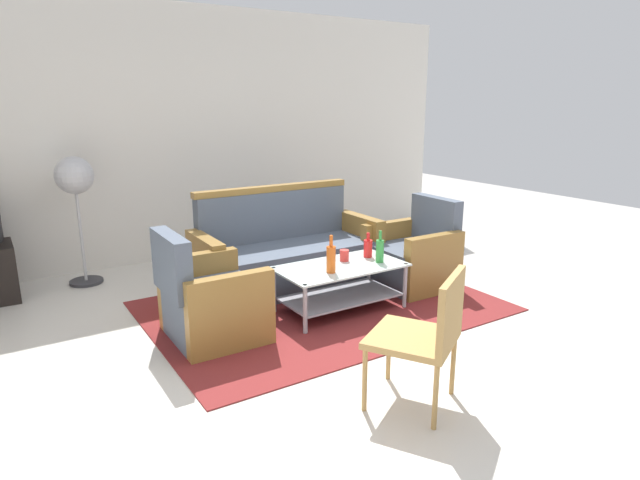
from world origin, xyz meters
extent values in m
plane|color=beige|center=(0.00, 0.00, 0.00)|extent=(14.00, 14.00, 0.00)
cube|color=silver|center=(0.00, 3.06, 1.40)|extent=(6.52, 0.12, 2.80)
cube|color=maroon|center=(0.05, 0.78, 0.01)|extent=(2.96, 2.09, 0.01)
cube|color=#4C5666|center=(0.05, 1.37, 0.22)|extent=(1.61, 0.72, 0.42)
cube|color=#4C5666|center=(0.05, 1.69, 0.67)|extent=(1.60, 0.16, 0.48)
cube|color=olive|center=(0.89, 1.37, 0.32)|extent=(0.13, 0.70, 0.62)
cube|color=olive|center=(-0.79, 1.38, 0.32)|extent=(0.13, 0.70, 0.62)
cube|color=olive|center=(0.05, 1.69, 0.94)|extent=(1.64, 0.12, 0.06)
cube|color=#4C5666|center=(-0.98, 0.72, 0.21)|extent=(0.66, 0.60, 0.40)
cube|color=#4C5666|center=(-1.29, 0.72, 0.64)|extent=(0.12, 0.60, 0.45)
cube|color=olive|center=(-0.98, 1.05, 0.30)|extent=(0.66, 0.10, 0.58)
cube|color=olive|center=(-0.98, 0.39, 0.30)|extent=(0.66, 0.10, 0.58)
cube|color=#4C5666|center=(1.08, 0.79, 0.21)|extent=(0.67, 0.61, 0.40)
cube|color=#4C5666|center=(1.39, 0.79, 0.64)|extent=(0.13, 0.60, 0.45)
cube|color=olive|center=(1.07, 0.46, 0.30)|extent=(0.66, 0.11, 0.58)
cube|color=olive|center=(1.08, 1.12, 0.30)|extent=(0.66, 0.11, 0.58)
cube|color=silver|center=(0.13, 0.63, 0.40)|extent=(1.10, 0.60, 0.02)
cube|color=#9E9EA5|center=(0.13, 0.63, 0.13)|extent=(1.00, 0.52, 0.02)
cylinder|color=#9E9EA5|center=(-0.38, 0.89, 0.21)|extent=(0.04, 0.04, 0.40)
cylinder|color=#9E9EA5|center=(0.64, 0.89, 0.21)|extent=(0.04, 0.04, 0.40)
cylinder|color=#9E9EA5|center=(-0.38, 0.37, 0.21)|extent=(0.04, 0.04, 0.40)
cylinder|color=#9E9EA5|center=(0.64, 0.37, 0.21)|extent=(0.04, 0.04, 0.40)
cylinder|color=#D85919|center=(-0.04, 0.52, 0.52)|extent=(0.08, 0.08, 0.22)
cylinder|color=#D85919|center=(-0.04, 0.52, 0.68)|extent=(0.03, 0.03, 0.09)
cylinder|color=#2D8C38|center=(0.48, 0.53, 0.51)|extent=(0.07, 0.07, 0.20)
cylinder|color=#2D8C38|center=(0.48, 0.53, 0.65)|extent=(0.03, 0.03, 0.08)
cylinder|color=red|center=(0.49, 0.71, 0.49)|extent=(0.08, 0.08, 0.16)
cylinder|color=red|center=(0.49, 0.71, 0.60)|extent=(0.03, 0.03, 0.07)
cylinder|color=red|center=(0.24, 0.73, 0.46)|extent=(0.08, 0.08, 0.10)
cylinder|color=#2D2D33|center=(-1.61, 2.60, 0.01)|extent=(0.32, 0.32, 0.03)
cylinder|color=#B2B2B7|center=(-1.61, 2.60, 0.51)|extent=(0.03, 0.03, 0.95)
sphere|color=#B2B2B7|center=(-1.61, 2.60, 1.09)|extent=(0.36, 0.36, 0.36)
cube|color=#AD844C|center=(-0.35, -0.81, 0.42)|extent=(0.66, 0.66, 0.04)
cube|color=#AD844C|center=(-0.23, -1.00, 0.64)|extent=(0.43, 0.28, 0.40)
cylinder|color=#AD844C|center=(-0.64, -0.74, 0.21)|extent=(0.03, 0.03, 0.42)
cylinder|color=#AD844C|center=(-0.28, -0.52, 0.21)|extent=(0.03, 0.03, 0.42)
cylinder|color=#AD844C|center=(-0.42, -1.10, 0.21)|extent=(0.03, 0.03, 0.42)
cylinder|color=#AD844C|center=(-0.06, -0.88, 0.21)|extent=(0.03, 0.03, 0.42)
camera|label=1|loc=(-2.38, -3.00, 1.79)|focal=30.28mm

